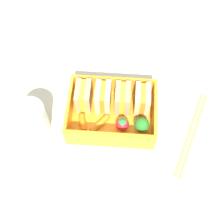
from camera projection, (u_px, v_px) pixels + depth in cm
name	position (u px, v px, depth cm)	size (l,w,h in cm)	color
ground_plane	(112.00, 120.00, 66.43)	(120.00, 120.00, 2.00)	beige
bento_tray	(112.00, 117.00, 65.02)	(17.62, 13.01, 1.20)	orange
bento_rim	(112.00, 110.00, 62.48)	(17.62, 13.01, 4.59)	orange
sandwich_left	(84.00, 96.00, 63.35)	(3.01, 5.04, 5.75)	tan
sandwich_center_left	(103.00, 97.00, 63.22)	(3.01, 5.04, 5.75)	beige
sandwich_center	(123.00, 98.00, 63.09)	(3.01, 5.04, 5.75)	tan
sandwich_center_right	(142.00, 100.00, 62.95)	(3.01, 5.04, 5.75)	#E1BE88
carrot_stick_far_left	(83.00, 122.00, 63.06)	(1.19, 1.19, 3.54)	orange
carrot_stick_left	(100.00, 124.00, 62.96)	(1.17, 1.17, 4.63)	orange
strawberry_far_left	(122.00, 124.00, 61.91)	(2.70, 2.70, 3.30)	red
broccoli_floret	(142.00, 125.00, 61.01)	(2.99, 2.99, 3.81)	#92C064
chopstick_pair	(192.00, 133.00, 63.50)	(8.06, 19.52, 0.70)	tan
drinking_glass	(32.00, 120.00, 61.09)	(6.24, 6.24, 7.64)	silver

